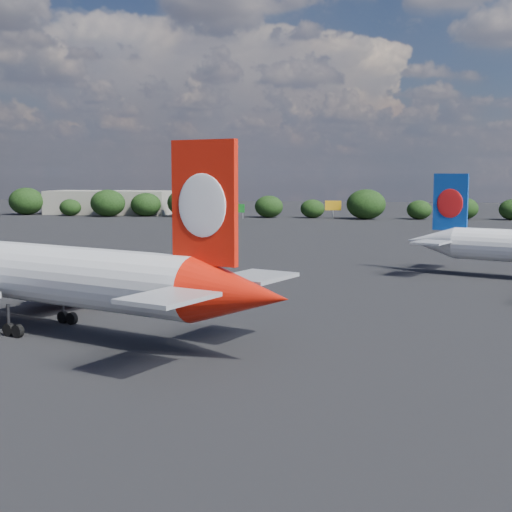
# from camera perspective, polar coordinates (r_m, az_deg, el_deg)

# --- Properties ---
(ground) EXTENTS (500.00, 500.00, 0.00)m
(ground) POSITION_cam_1_polar(r_m,az_deg,el_deg) (105.10, -4.30, -1.14)
(ground) COLOR black
(ground) RESTS_ON ground
(qantas_airliner) EXTENTS (49.40, 47.55, 16.79)m
(qantas_airliner) POSITION_cam_1_polar(r_m,az_deg,el_deg) (68.07, -17.42, -1.38)
(qantas_airliner) COLOR silver
(qantas_airliner) RESTS_ON ground
(terminal_building) EXTENTS (42.00, 16.00, 8.00)m
(terminal_building) POSITION_cam_1_polar(r_m,az_deg,el_deg) (250.04, -11.62, 4.22)
(terminal_building) COLOR gray
(terminal_building) RESTS_ON ground
(highway_sign) EXTENTS (6.00, 0.30, 4.50)m
(highway_sign) POSITION_cam_1_polar(r_m,az_deg,el_deg) (221.58, -1.69, 3.82)
(highway_sign) COLOR #14661D
(highway_sign) RESTS_ON ground
(billboard_yellow) EXTENTS (5.00, 0.30, 5.50)m
(billboard_yellow) POSITION_cam_1_polar(r_m,az_deg,el_deg) (223.72, 6.19, 4.01)
(billboard_yellow) COLOR #EBA414
(billboard_yellow) RESTS_ON ground
(horizon_treeline) EXTENTS (210.06, 15.90, 9.17)m
(horizon_treeline) POSITION_cam_1_polar(r_m,az_deg,el_deg) (222.91, 4.63, 4.09)
(horizon_treeline) COLOR black
(horizon_treeline) RESTS_ON ground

